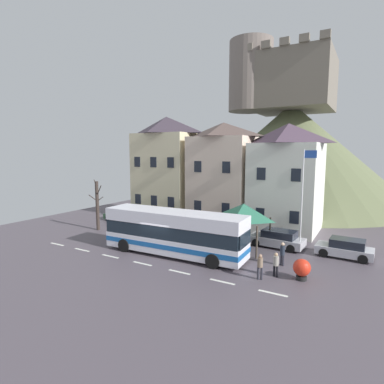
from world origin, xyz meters
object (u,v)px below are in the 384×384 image
(pedestrian_02, at_px, (276,263))
(parked_car_00, at_px, (277,239))
(townhouse_00, at_px, (167,168))
(townhouse_02, at_px, (287,178))
(pedestrian_00, at_px, (282,252))
(flagpole, at_px, (303,194))
(bus_shelter, at_px, (244,212))
(parked_car_03, at_px, (345,248))
(hilltop_castle, at_px, (289,148))
(parked_car_02, at_px, (162,224))
(transit_bus, at_px, (174,233))
(parked_car_01, at_px, (122,215))
(public_bench, at_px, (238,236))
(harbour_buoy, at_px, (302,268))
(pedestrian_01, at_px, (260,265))
(townhouse_01, at_px, (223,174))
(bare_tree_00, at_px, (97,205))

(pedestrian_02, bearing_deg, parked_car_00, 103.91)
(townhouse_00, distance_m, townhouse_02, 13.51)
(parked_car_00, height_order, pedestrian_00, pedestrian_00)
(townhouse_02, distance_m, pedestrian_00, 10.94)
(flagpole, bearing_deg, pedestrian_00, -98.20)
(townhouse_02, height_order, bus_shelter, townhouse_02)
(townhouse_00, bearing_deg, bus_shelter, -30.22)
(parked_car_00, bearing_deg, parked_car_03, -175.83)
(hilltop_castle, height_order, parked_car_00, hilltop_castle)
(bus_shelter, relative_size, parked_car_02, 0.87)
(transit_bus, bearing_deg, parked_car_01, 147.51)
(townhouse_02, xyz_separation_m, public_bench, (-2.58, -5.91, -4.66))
(townhouse_02, xyz_separation_m, harbour_buoy, (3.80, -11.67, -4.42))
(bus_shelter, height_order, parked_car_01, bus_shelter)
(townhouse_00, xyz_separation_m, parked_car_01, (-3.22, -4.22, -5.14))
(parked_car_03, bearing_deg, townhouse_02, -43.60)
(parked_car_02, bearing_deg, harbour_buoy, 155.12)
(townhouse_02, relative_size, parked_car_03, 2.65)
(public_bench, bearing_deg, parked_car_03, -0.03)
(flagpole, bearing_deg, parked_car_02, 178.40)
(parked_car_01, relative_size, flagpole, 0.53)
(parked_car_01, bearing_deg, pedestrian_01, -22.28)
(flagpole, bearing_deg, parked_car_03, 7.08)
(townhouse_01, bearing_deg, townhouse_00, -178.83)
(parked_car_01, xyz_separation_m, parked_car_03, (22.42, -0.98, 0.03))
(townhouse_01, height_order, flagpole, townhouse_01)
(townhouse_02, distance_m, harbour_buoy, 13.05)
(townhouse_00, height_order, pedestrian_00, townhouse_00)
(townhouse_01, distance_m, harbour_buoy, 15.79)
(hilltop_castle, relative_size, parked_car_03, 8.59)
(bus_shelter, bearing_deg, transit_bus, -135.69)
(parked_car_03, bearing_deg, flagpole, 9.41)
(hilltop_castle, xyz_separation_m, parked_car_01, (-12.80, -22.60, -7.51))
(parked_car_02, relative_size, bare_tree_00, 0.85)
(parked_car_01, relative_size, harbour_buoy, 3.21)
(hilltop_castle, xyz_separation_m, public_bench, (1.32, -23.57, -7.67))
(townhouse_01, height_order, parked_car_02, townhouse_01)
(harbour_buoy, bearing_deg, townhouse_01, 132.72)
(townhouse_00, relative_size, flagpole, 1.48)
(parked_car_02, xyz_separation_m, pedestrian_02, (12.81, -6.05, 0.27))
(parked_car_03, bearing_deg, transit_bus, 29.57)
(townhouse_02, distance_m, parked_car_02, 12.86)
(townhouse_02, relative_size, pedestrian_00, 6.43)
(townhouse_00, xyz_separation_m, public_bench, (10.90, -5.19, -5.30))
(harbour_buoy, distance_m, bare_tree_00, 19.94)
(townhouse_02, distance_m, pedestrian_02, 12.92)
(parked_car_02, distance_m, pedestrian_02, 14.17)
(parked_car_01, xyz_separation_m, pedestrian_01, (18.33, -7.94, 0.28))
(townhouse_00, xyz_separation_m, harbour_buoy, (17.28, -10.96, -5.06))
(hilltop_castle, distance_m, parked_car_03, 26.54)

